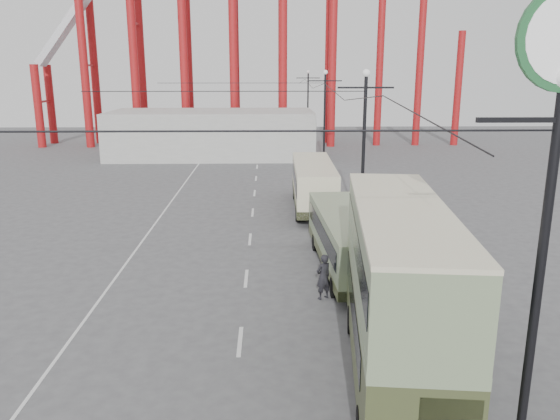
{
  "coord_description": "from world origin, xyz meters",
  "views": [
    {
      "loc": [
        -0.01,
        -13.43,
        9.21
      ],
      "look_at": [
        0.57,
        10.88,
        3.0
      ],
      "focal_mm": 35.0,
      "sensor_mm": 36.0,
      "label": 1
    }
  ],
  "objects_px": {
    "single_decker_green": "(344,239)",
    "single_decker_cream": "(313,183)",
    "double_decker_bus": "(398,285)",
    "lamp_post_near": "(556,143)",
    "pedestrian": "(323,277)"
  },
  "relations": [
    {
      "from": "single_decker_green",
      "to": "single_decker_cream",
      "type": "bearing_deg",
      "value": 89.97
    },
    {
      "from": "single_decker_green",
      "to": "pedestrian",
      "type": "distance_m",
      "value": 3.69
    },
    {
      "from": "double_decker_bus",
      "to": "single_decker_green",
      "type": "height_order",
      "value": "double_decker_bus"
    },
    {
      "from": "lamp_post_near",
      "to": "single_decker_cream",
      "type": "height_order",
      "value": "lamp_post_near"
    },
    {
      "from": "single_decker_cream",
      "to": "double_decker_bus",
      "type": "bearing_deg",
      "value": -86.89
    },
    {
      "from": "single_decker_cream",
      "to": "pedestrian",
      "type": "bearing_deg",
      "value": -91.98
    },
    {
      "from": "single_decker_green",
      "to": "pedestrian",
      "type": "height_order",
      "value": "single_decker_green"
    },
    {
      "from": "lamp_post_near",
      "to": "single_decker_cream",
      "type": "distance_m",
      "value": 26.78
    },
    {
      "from": "single_decker_green",
      "to": "double_decker_bus",
      "type": "bearing_deg",
      "value": -90.89
    },
    {
      "from": "lamp_post_near",
      "to": "single_decker_green",
      "type": "xyz_separation_m",
      "value": [
        -1.98,
        14.03,
        -6.31
      ]
    },
    {
      "from": "single_decker_cream",
      "to": "pedestrian",
      "type": "distance_m",
      "value": 15.38
    },
    {
      "from": "lamp_post_near",
      "to": "single_decker_cream",
      "type": "relative_size",
      "value": 1.05
    },
    {
      "from": "lamp_post_near",
      "to": "single_decker_green",
      "type": "bearing_deg",
      "value": 98.05
    },
    {
      "from": "double_decker_bus",
      "to": "pedestrian",
      "type": "xyz_separation_m",
      "value": [
        -1.57,
        6.03,
        -2.09
      ]
    },
    {
      "from": "lamp_post_near",
      "to": "pedestrian",
      "type": "relative_size",
      "value": 5.57
    }
  ]
}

